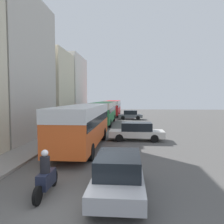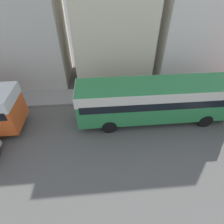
# 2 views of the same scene
# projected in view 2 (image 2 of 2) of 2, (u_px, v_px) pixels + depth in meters

# --- Properties ---
(building_midblock) EXTENTS (5.22, 8.92, 12.22)m
(building_midblock) POSITION_uv_depth(u_px,v_px,m) (2.00, 10.00, 13.74)
(building_midblock) COLOR beige
(building_midblock) RESTS_ON ground_plane
(building_far_terrace) EXTENTS (5.60, 6.68, 9.39)m
(building_far_terrace) POSITION_uv_depth(u_px,v_px,m) (112.00, 26.00, 15.39)
(building_far_terrace) COLOR beige
(building_far_terrace) RESTS_ON ground_plane
(building_end_row) EXTENTS (5.38, 8.50, 10.27)m
(building_end_row) POSITION_uv_depth(u_px,v_px,m) (205.00, 19.00, 15.57)
(building_end_row) COLOR silver
(building_end_row) RESTS_ON ground_plane
(bus_following) EXTENTS (2.49, 10.91, 2.97)m
(bus_following) POSITION_uv_depth(u_px,v_px,m) (157.00, 97.00, 11.91)
(bus_following) COLOR #2D8447
(bus_following) RESTS_ON ground_plane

